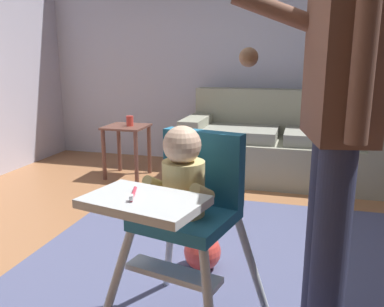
# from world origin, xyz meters

# --- Properties ---
(ground) EXTENTS (6.07, 6.45, 0.10)m
(ground) POSITION_xyz_m (0.00, 0.00, -0.05)
(ground) COLOR #A36B43
(wall_far) EXTENTS (5.27, 0.06, 2.68)m
(wall_far) POSITION_xyz_m (0.00, 2.46, 1.34)
(wall_far) COLOR silver
(wall_far) RESTS_ON ground
(area_rug) EXTENTS (2.22, 2.25, 0.01)m
(area_rug) POSITION_xyz_m (0.27, 0.04, 0.00)
(area_rug) COLOR #505579
(area_rug) RESTS_ON ground
(couch) EXTENTS (1.86, 0.86, 0.86)m
(couch) POSITION_xyz_m (0.53, 1.94, 0.33)
(couch) COLOR gray
(couch) RESTS_ON ground
(high_chair) EXTENTS (0.72, 0.81, 0.93)m
(high_chair) POSITION_xyz_m (0.27, -0.57, 0.63)
(high_chair) COLOR silver
(high_chair) RESTS_ON ground
(adult_standing) EXTENTS (0.57, 0.50, 1.66)m
(adult_standing) POSITION_xyz_m (0.83, -0.47, 0.94)
(adult_standing) COLOR #363B5A
(adult_standing) RESTS_ON ground
(toy_ball) EXTENTS (0.21, 0.21, 0.21)m
(toy_ball) POSITION_xyz_m (0.21, -0.02, 0.11)
(toy_ball) COLOR #D13D33
(toy_ball) RESTS_ON ground
(side_table) EXTENTS (0.40, 0.40, 0.52)m
(side_table) POSITION_xyz_m (-0.97, 1.56, 0.38)
(side_table) COLOR brown
(side_table) RESTS_ON ground
(sippy_cup) EXTENTS (0.07, 0.07, 0.10)m
(sippy_cup) POSITION_xyz_m (-0.92, 1.56, 0.57)
(sippy_cup) COLOR #D13D33
(sippy_cup) RESTS_ON side_table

